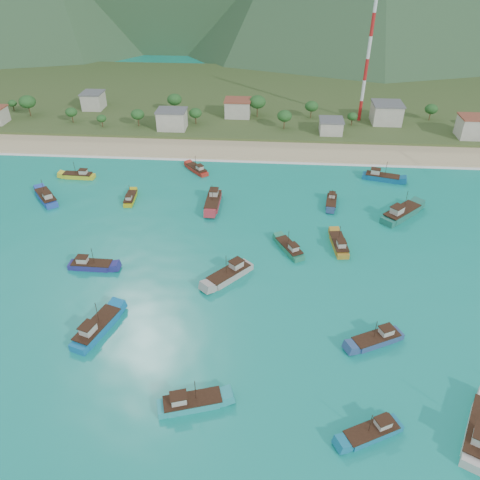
# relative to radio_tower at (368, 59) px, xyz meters

# --- Properties ---
(ground) EXTENTS (600.00, 600.00, 0.00)m
(ground) POSITION_rel_radio_tower_xyz_m (-40.30, -108.00, -24.58)
(ground) COLOR #0C897B
(ground) RESTS_ON ground
(beach) EXTENTS (400.00, 18.00, 1.20)m
(beach) POSITION_rel_radio_tower_xyz_m (-40.30, -29.00, -24.58)
(beach) COLOR beige
(beach) RESTS_ON ground
(land) EXTENTS (400.00, 110.00, 2.40)m
(land) POSITION_rel_radio_tower_xyz_m (-40.30, 32.00, -24.58)
(land) COLOR #385123
(land) RESTS_ON ground
(surf_line) EXTENTS (400.00, 2.50, 0.08)m
(surf_line) POSITION_rel_radio_tower_xyz_m (-40.30, -38.50, -24.58)
(surf_line) COLOR white
(surf_line) RESTS_ON ground
(village) EXTENTS (222.27, 29.61, 7.17)m
(village) POSITION_rel_radio_tower_xyz_m (-25.61, -5.71, -19.82)
(village) COLOR beige
(village) RESTS_ON ground
(vegetation) EXTENTS (274.14, 25.72, 9.35)m
(vegetation) POSITION_rel_radio_tower_xyz_m (-36.72, -3.72, -19.30)
(vegetation) COLOR #235623
(vegetation) RESTS_ON ground
(radio_tower) EXTENTS (1.20, 1.20, 45.96)m
(radio_tower) POSITION_rel_radio_tower_xyz_m (0.00, 0.00, 0.00)
(radio_tower) COLOR red
(radio_tower) RESTS_ON ground
(boat_0) EXTENTS (11.59, 6.10, 6.57)m
(boat_0) POSITION_rel_radio_tower_xyz_m (0.37, -49.19, -23.78)
(boat_0) COLOR #0D5686
(boat_0) RESTS_ON ground
(boat_5) EXTENTS (7.05, 12.36, 7.01)m
(boat_5) POSITION_rel_radio_tower_xyz_m (-65.02, -119.05, -23.70)
(boat_5) COLOR #1069A6
(boat_5) RESTS_ON ground
(boat_6) EXTENTS (10.38, 7.15, 5.97)m
(boat_6) POSITION_rel_radio_tower_xyz_m (-12.44, -117.82, -23.89)
(boat_6) COLOR #2E4C81
(boat_6) RESTS_ON ground
(boat_7) EXTENTS (9.78, 6.76, 5.63)m
(boat_7) POSITION_rel_radio_tower_xyz_m (-16.35, -137.31, -23.95)
(boat_7) COLOR #157298
(boat_7) RESTS_ON ground
(boat_9) EXTENTS (3.64, 11.98, 7.06)m
(boat_9) POSITION_rel_radio_tower_xyz_m (-49.04, -68.44, -23.69)
(boat_9) COLOR #AE2D37
(boat_9) RESTS_ON ground
(boat_10) EXTENTS (9.70, 10.74, 6.62)m
(boat_10) POSITION_rel_radio_tower_xyz_m (-96.35, -69.40, -23.77)
(boat_10) COLOR #244AAE
(boat_10) RESTS_ON ground
(boat_11) EXTENTS (7.12, 9.75, 5.66)m
(boat_11) POSITION_rel_radio_tower_xyz_m (-28.18, -89.29, -23.94)
(boat_11) COLOR #217D5B
(boat_11) RESTS_ON ground
(boat_12) EXTENTS (10.90, 5.99, 6.18)m
(boat_12) POSITION_rel_radio_tower_xyz_m (-44.46, -134.21, -23.85)
(boat_12) COLOR teal
(boat_12) RESTS_ON ground
(boat_13) EXTENTS (3.89, 9.19, 5.26)m
(boat_13) POSITION_rel_radio_tower_xyz_m (-16.23, -65.51, -24.02)
(boat_13) COLOR navy
(boat_13) RESTS_ON ground
(boat_14) EXTENTS (9.77, 3.22, 5.71)m
(boat_14) POSITION_rel_radio_tower_xyz_m (-92.50, -54.73, -23.93)
(boat_14) COLOR gold
(boat_14) RESTS_ON ground
(boat_15) EXTENTS (9.98, 3.09, 5.87)m
(boat_15) POSITION_rel_radio_tower_xyz_m (-72.94, -99.42, -23.91)
(boat_15) COLOR navy
(boat_15) RESTS_ON ground
(boat_16) EXTENTS (12.28, 12.25, 7.91)m
(boat_16) POSITION_rel_radio_tower_xyz_m (1.60, -71.33, -23.53)
(boat_16) COLOR #1E6B5A
(boat_16) RESTS_ON ground
(boat_17) EXTENTS (3.09, 8.52, 4.94)m
(boat_17) POSITION_rel_radio_tower_xyz_m (-72.70, -67.70, -24.08)
(boat_17) COLOR gold
(boat_17) RESTS_ON ground
(boat_19) EXTENTS (4.10, 10.31, 5.93)m
(boat_19) POSITION_rel_radio_tower_xyz_m (-16.28, -86.82, -23.89)
(boat_19) COLOR #AD8024
(boat_19) RESTS_ON ground
(boat_21) EXTENTS (10.21, 10.89, 6.82)m
(boat_21) POSITION_rel_radio_tower_xyz_m (-41.47, -100.62, -23.73)
(boat_21) COLOR #A99F99
(boat_21) RESTS_ON ground
(boat_24) EXTENTS (8.11, 8.84, 5.48)m
(boat_24) POSITION_rel_radio_tower_xyz_m (-56.75, -47.53, -23.98)
(boat_24) COLOR #B4271B
(boat_24) RESTS_ON ground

